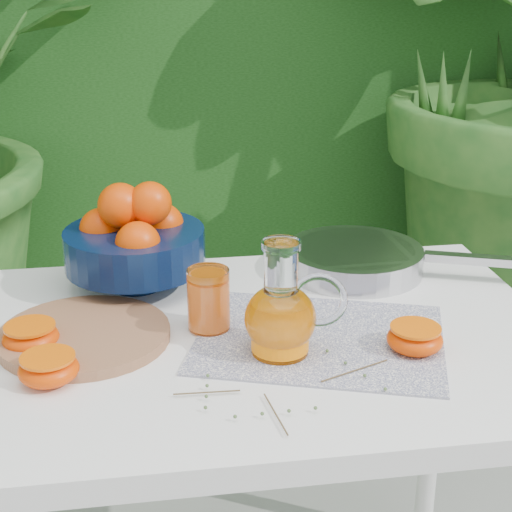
{
  "coord_description": "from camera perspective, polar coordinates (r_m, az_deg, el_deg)",
  "views": [
    {
      "loc": [
        -0.11,
        -1.05,
        1.34
      ],
      "look_at": [
        0.07,
        0.12,
        0.88
      ],
      "focal_mm": 55.0,
      "sensor_mm": 36.0,
      "label": 1
    }
  ],
  "objects": [
    {
      "name": "potted_plant_right",
      "position": [
        2.53,
        17.8,
        13.9
      ],
      "size": [
        2.96,
        2.96,
        2.11
      ],
      "primitive_type": "imported",
      "rotation": [
        0.0,
        0.0,
        2.48
      ],
      "color": "#22591E",
      "rests_on": "ground"
    },
    {
      "name": "placemat",
      "position": [
        1.29,
        4.65,
        -5.99
      ],
      "size": [
        0.47,
        0.42,
        0.0
      ],
      "primitive_type": "cube",
      "rotation": [
        0.0,
        0.0,
        -0.32
      ],
      "color": "#0C1243",
      "rests_on": "white_table"
    },
    {
      "name": "fruit_bowl",
      "position": [
        1.46,
        -8.84,
        1.21
      ],
      "size": [
        0.28,
        0.28,
        0.2
      ],
      "color": "black",
      "rests_on": "white_table"
    },
    {
      "name": "saute_pan",
      "position": [
        1.55,
        7.29,
        -0.17
      ],
      "size": [
        0.5,
        0.35,
        0.05
      ],
      "color": "#AFAEB3",
      "rests_on": "white_table"
    },
    {
      "name": "juice_tumbler",
      "position": [
        1.3,
        -3.47,
        -3.25
      ],
      "size": [
        0.08,
        0.08,
        0.1
      ],
      "color": "white",
      "rests_on": "white_table"
    },
    {
      "name": "thyme_sprigs",
      "position": [
        1.13,
        2.03,
        -9.72
      ],
      "size": [
        0.33,
        0.21,
        0.01
      ],
      "color": "brown",
      "rests_on": "white_table"
    },
    {
      "name": "white_table",
      "position": [
        1.34,
        0.13,
        -8.76
      ],
      "size": [
        1.0,
        0.7,
        0.75
      ],
      "color": "white",
      "rests_on": "ground"
    },
    {
      "name": "juice_pitcher",
      "position": [
        1.21,
        1.89,
        -4.32
      ],
      "size": [
        0.17,
        0.14,
        0.18
      ],
      "color": "white",
      "rests_on": "white_table"
    },
    {
      "name": "orange_halves",
      "position": [
        1.22,
        -6.46,
        -6.63
      ],
      "size": [
        0.7,
        0.21,
        0.04
      ],
      "color": "#E85B02",
      "rests_on": "white_table"
    },
    {
      "name": "cutting_board",
      "position": [
        1.31,
        -12.39,
        -5.65
      ],
      "size": [
        0.36,
        0.36,
        0.02
      ],
      "primitive_type": "cylinder",
      "rotation": [
        0.0,
        0.0,
        0.38
      ],
      "color": "#8F6140",
      "rests_on": "white_table"
    }
  ]
}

